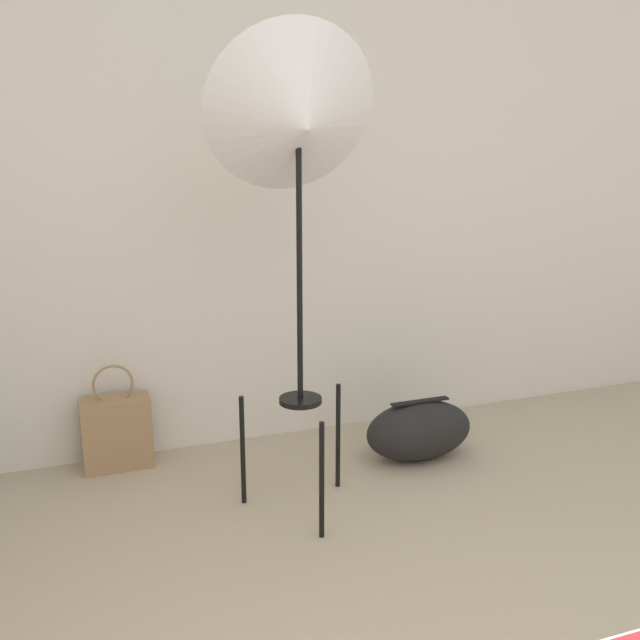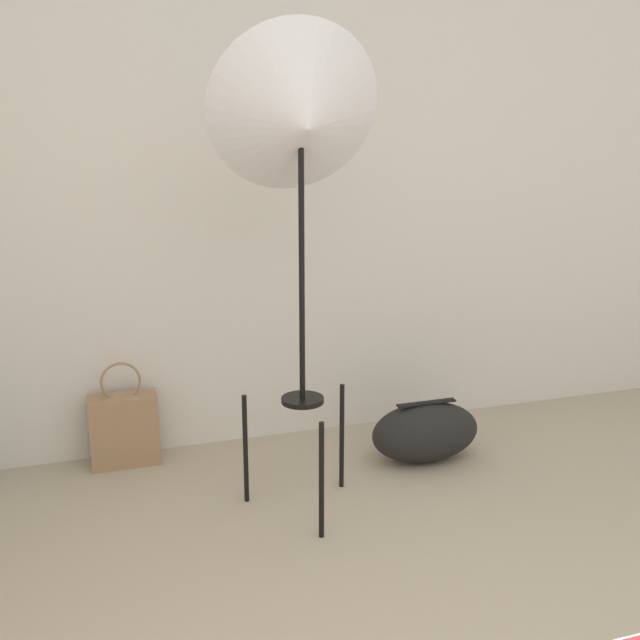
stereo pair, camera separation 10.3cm
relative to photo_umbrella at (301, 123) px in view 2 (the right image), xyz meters
The scene contains 4 objects.
wall_back 0.79m from the photo_umbrella, 86.80° to the left, with size 8.00×0.05×2.60m.
photo_umbrella is the anchor object (origin of this frame).
tote_bag 1.61m from the photo_umbrella, 135.90° to the left, with size 0.30×0.14×0.48m.
duffel_bag 1.53m from the photo_umbrella, 20.65° to the left, with size 0.51×0.27×0.28m.
Camera 2 is at (-0.82, -0.82, 1.50)m, focal length 42.00 mm.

